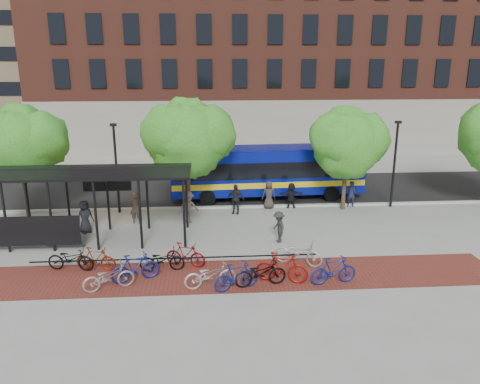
{
  "coord_description": "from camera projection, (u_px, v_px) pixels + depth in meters",
  "views": [
    {
      "loc": [
        -1.84,
        -22.39,
        8.54
      ],
      "look_at": [
        -0.17,
        1.82,
        1.6
      ],
      "focal_mm": 35.0,
      "sensor_mm": 36.0,
      "label": 1
    }
  ],
  "objects": [
    {
      "name": "bike_2",
      "position": [
        108.0,
        277.0,
        17.83
      ],
      "size": [
        2.07,
        1.32,
        1.03
      ],
      "primitive_type": "imported",
      "rotation": [
        0.0,
        0.0,
        1.93
      ],
      "color": "gray",
      "rests_on": "ground"
    },
    {
      "name": "pedestrian_0",
      "position": [
        85.0,
        217.0,
        23.58
      ],
      "size": [
        0.98,
        0.96,
        1.7
      ],
      "primitive_type": "imported",
      "rotation": [
        0.0,
        0.0,
        0.74
      ],
      "color": "black",
      "rests_on": "ground"
    },
    {
      "name": "tree_a",
      "position": [
        21.0,
        141.0,
        25.2
      ],
      "size": [
        4.9,
        4.0,
        6.18
      ],
      "color": "#382619",
      "rests_on": "ground"
    },
    {
      "name": "bike_7",
      "position": [
        236.0,
        276.0,
        17.8
      ],
      "size": [
        1.91,
        1.13,
        1.11
      ],
      "primitive_type": "imported",
      "rotation": [
        0.0,
        0.0,
        1.93
      ],
      "color": "navy",
      "rests_on": "ground"
    },
    {
      "name": "brick_strip",
      "position": [
        207.0,
        276.0,
        19.02
      ],
      "size": [
        24.0,
        3.0,
        0.01
      ],
      "primitive_type": "cube",
      "color": "maroon",
      "rests_on": "ground"
    },
    {
      "name": "bike_rack_rail",
      "position": [
        176.0,
        268.0,
        19.79
      ],
      "size": [
        12.0,
        0.05,
        0.95
      ],
      "primitive_type": "cube",
      "color": "black",
      "rests_on": "ground"
    },
    {
      "name": "pedestrian_3",
      "position": [
        189.0,
        208.0,
        24.93
      ],
      "size": [
        1.31,
        1.06,
        1.77
      ],
      "primitive_type": "imported",
      "rotation": [
        0.0,
        0.0,
        0.42
      ],
      "color": "brown",
      "rests_on": "ground"
    },
    {
      "name": "pedestrian_9",
      "position": [
        279.0,
        227.0,
        22.39
      ],
      "size": [
        0.79,
        1.1,
        1.54
      ],
      "primitive_type": "imported",
      "rotation": [
        0.0,
        0.0,
        4.95
      ],
      "color": "#292929",
      "rests_on": "ground"
    },
    {
      "name": "asphalt_street",
      "position": [
        236.0,
        190.0,
        31.62
      ],
      "size": [
        160.0,
        8.0,
        0.01
      ],
      "primitive_type": "cube",
      "color": "black",
      "rests_on": "ground"
    },
    {
      "name": "bike_0",
      "position": [
        71.0,
        259.0,
        19.45
      ],
      "size": [
        2.07,
        1.01,
        1.04
      ],
      "primitive_type": "imported",
      "rotation": [
        0.0,
        0.0,
        1.41
      ],
      "color": "black",
      "rests_on": "ground"
    },
    {
      "name": "pedestrian_7",
      "position": [
        351.0,
        194.0,
        27.81
      ],
      "size": [
        0.62,
        0.45,
        1.57
      ],
      "primitive_type": "imported",
      "rotation": [
        0.0,
        0.0,
        3.01
      ],
      "color": "#1A203C",
      "rests_on": "ground"
    },
    {
      "name": "bike_8",
      "position": [
        260.0,
        273.0,
        18.11
      ],
      "size": [
        2.16,
        1.07,
        1.09
      ],
      "primitive_type": "imported",
      "rotation": [
        0.0,
        0.0,
        1.75
      ],
      "color": "black",
      "rests_on": "ground"
    },
    {
      "name": "bus_shelter",
      "position": [
        76.0,
        180.0,
        22.12
      ],
      "size": [
        10.6,
        3.07,
        3.6
      ],
      "color": "black",
      "rests_on": "ground"
    },
    {
      "name": "bike_1",
      "position": [
        96.0,
        259.0,
        19.46
      ],
      "size": [
        1.76,
        0.77,
        1.02
      ],
      "primitive_type": "imported",
      "rotation": [
        0.0,
        0.0,
        1.39
      ],
      "color": "maroon",
      "rests_on": "ground"
    },
    {
      "name": "bus",
      "position": [
        267.0,
        169.0,
        29.31
      ],
      "size": [
        12.11,
        3.33,
        3.24
      ],
      "rotation": [
        0.0,
        0.0,
        0.05
      ],
      "color": "#071289",
      "rests_on": "ground"
    },
    {
      "name": "bike_9",
      "position": [
        282.0,
        267.0,
        18.39
      ],
      "size": [
        2.16,
        1.16,
        1.25
      ],
      "primitive_type": "imported",
      "rotation": [
        0.0,
        0.0,
        1.28
      ],
      "color": "maroon",
      "rests_on": "ground"
    },
    {
      "name": "bike_6",
      "position": [
        210.0,
        275.0,
        17.98
      ],
      "size": [
        2.13,
        1.07,
        1.07
      ],
      "primitive_type": "imported",
      "rotation": [
        0.0,
        0.0,
        1.76
      ],
      "color": "#B1B1B3",
      "rests_on": "ground"
    },
    {
      "name": "tree_c",
      "position": [
        348.0,
        141.0,
        26.45
      ],
      "size": [
        4.66,
        3.8,
        5.92
      ],
      "color": "#382619",
      "rests_on": "ground"
    },
    {
      "name": "pedestrian_5",
      "position": [
        291.0,
        195.0,
        27.58
      ],
      "size": [
        1.43,
        0.5,
        1.52
      ],
      "primitive_type": "imported",
      "rotation": [
        0.0,
        0.0,
        3.11
      ],
      "color": "black",
      "rests_on": "ground"
    },
    {
      "name": "ground",
      "position": [
        246.0,
        232.0,
        23.94
      ],
      "size": [
        160.0,
        160.0,
        0.0
      ],
      "primitive_type": "plane",
      "color": "#9E9E99",
      "rests_on": "ground"
    },
    {
      "name": "pedestrian_4",
      "position": [
        235.0,
        199.0,
        26.54
      ],
      "size": [
        1.09,
        0.72,
        1.72
      ],
      "primitive_type": "imported",
      "rotation": [
        0.0,
        0.0,
        5.96
      ],
      "color": "black",
      "rests_on": "ground"
    },
    {
      "name": "lamp_post_right",
      "position": [
        395.0,
        162.0,
        27.24
      ],
      "size": [
        0.35,
        0.2,
        5.12
      ],
      "color": "black",
      "rests_on": "ground"
    },
    {
      "name": "pedestrian_6",
      "position": [
        269.0,
        195.0,
        27.47
      ],
      "size": [
        0.85,
        0.59,
        1.65
      ],
      "primitive_type": "imported",
      "rotation": [
        0.0,
        0.0,
        3.22
      ],
      "color": "#37302C",
      "rests_on": "ground"
    },
    {
      "name": "bike_10",
      "position": [
        298.0,
        253.0,
        19.97
      ],
      "size": [
        2.21,
        1.55,
        1.1
      ],
      "primitive_type": "imported",
      "rotation": [
        0.0,
        0.0,
        1.13
      ],
      "color": "#B0AFB2",
      "rests_on": "ground"
    },
    {
      "name": "bike_4",
      "position": [
        162.0,
        260.0,
        19.43
      ],
      "size": [
        1.87,
        0.68,
        0.98
      ],
      "primitive_type": "imported",
      "rotation": [
        0.0,
        0.0,
        1.59
      ],
      "color": "black",
      "rests_on": "ground"
    },
    {
      "name": "bike_5",
      "position": [
        186.0,
        255.0,
        19.83
      ],
      "size": [
        1.82,
        1.03,
        1.06
      ],
      "primitive_type": "imported",
      "rotation": [
        0.0,
        0.0,
        1.25
      ],
      "color": "maroon",
      "rests_on": "ground"
    },
    {
      "name": "tree_b",
      "position": [
        189.0,
        135.0,
        25.74
      ],
      "size": [
        5.15,
        4.2,
        6.47
      ],
      "color": "#382619",
      "rests_on": "ground"
    },
    {
      "name": "building_tower",
      "position": [
        89.0,
        4.0,
        57.12
      ],
      "size": [
        22.0,
        22.0,
        30.0
      ],
      "primitive_type": "cube",
      "color": "#7A664C",
      "rests_on": "ground"
    },
    {
      "name": "building_brick",
      "position": [
        324.0,
        43.0,
        46.79
      ],
      "size": [
        55.0,
        14.0,
        20.0
      ],
      "primitive_type": "cube",
      "color": "brown",
      "rests_on": "ground"
    },
    {
      "name": "bike_11",
      "position": [
        333.0,
        270.0,
        18.26
      ],
      "size": [
        1.96,
        0.84,
        1.14
      ],
      "primitive_type": "imported",
      "rotation": [
        0.0,
        0.0,
        1.73
      ],
      "color": "navy",
      "rests_on": "ground"
    },
    {
      "name": "bike_3",
      "position": [
        135.0,
        268.0,
        18.47
      ],
      "size": [
        2.02,
        1.21,
        1.17
      ],
      "primitive_type": "imported",
      "rotation": [
        0.0,
        0.0,
        1.94
      ],
      "color": "navy",
      "rests_on": "ground"
    },
    {
      "name": "pedestrian_1",
      "position": [
        136.0,
        208.0,
        24.94
      ],
      "size": [
        0.65,
        0.44,
        1.74
      ],
      "primitive_type": "imported",
      "rotation": [
        0.0,
        0.0,
        3.1
      ],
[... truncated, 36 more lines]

